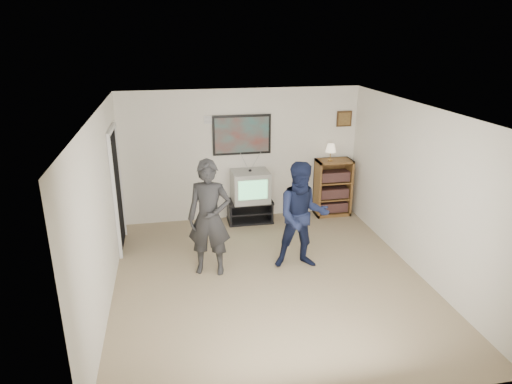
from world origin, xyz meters
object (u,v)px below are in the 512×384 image
object	(u,v)px
crt_television	(250,186)
media_stand	(250,211)
bookshelf	(333,187)
person_tall	(209,218)
person_short	(302,216)

from	to	relation	value
crt_television	media_stand	bearing A→B (deg)	179.02
crt_television	bookshelf	size ratio (longest dim) A/B	0.61
person_tall	person_short	bearing A→B (deg)	11.49
media_stand	person_tall	xyz separation A→B (m)	(-0.93, -1.80, 0.67)
bookshelf	person_short	distance (m)	2.30
media_stand	bookshelf	size ratio (longest dim) A/B	0.76
crt_television	person_tall	xyz separation A→B (m)	(-0.94, -1.80, 0.16)
crt_television	person_short	distance (m)	1.95
media_stand	bookshelf	world-z (taller)	bookshelf
bookshelf	person_tall	size ratio (longest dim) A/B	0.64
media_stand	person_short	size ratio (longest dim) A/B	0.51
person_tall	crt_television	bearing A→B (deg)	77.58
person_tall	person_short	xyz separation A→B (m)	(1.40, -0.09, -0.04)
crt_television	person_tall	world-z (taller)	person_tall
media_stand	person_tall	distance (m)	2.13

